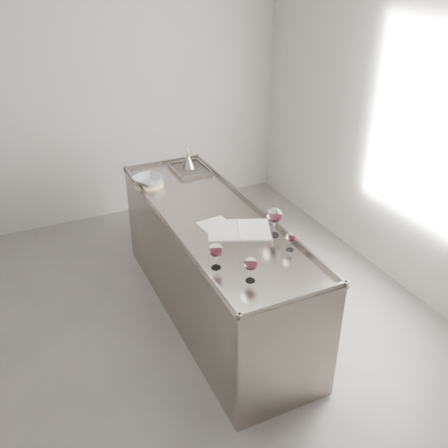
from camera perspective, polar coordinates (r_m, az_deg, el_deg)
name	(u,v)px	position (r m, az deg, el deg)	size (l,w,h in m)	color
room_shell	(160,188)	(3.26, -7.30, 4.15)	(4.54, 5.04, 2.84)	#565351
counter	(213,266)	(4.12, -1.25, -4.78)	(0.77, 2.42, 0.97)	gray
wine_glass_left	(216,251)	(3.18, -0.93, -3.06)	(0.09, 0.09, 0.18)	white
wine_glass_middle	(251,264)	(3.07, 3.07, -4.60)	(0.09, 0.09, 0.17)	white
wine_glass_right	(274,216)	(3.55, 5.78, 0.92)	(0.11, 0.11, 0.22)	white
wine_glass_small	(291,238)	(3.42, 7.64, -1.56)	(0.07, 0.07, 0.14)	white
notebook	(239,230)	(3.66, 1.73, -0.69)	(0.54, 0.47, 0.02)	white
loose_paper_top	(219,228)	(3.70, -0.52, -0.42)	(0.22, 0.32, 0.00)	white
trivet	(149,184)	(4.43, -8.59, 4.52)	(0.26, 0.26, 0.02)	beige
ceramic_bowl	(148,180)	(4.42, -8.63, 5.00)	(0.25, 0.25, 0.06)	#8F9EA6
wine_funnel	(188,162)	(4.75, -4.13, 7.11)	(0.14, 0.14, 0.20)	#9F998E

